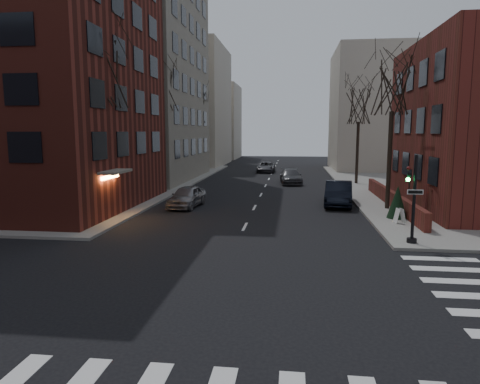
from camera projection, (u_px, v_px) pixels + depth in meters
name	position (u px, v px, depth m)	size (l,w,h in m)	color
ground	(196.00, 323.00, 11.64)	(160.00, 160.00, 0.00)	black
building_left_brick	(22.00, 74.00, 28.46)	(15.00, 15.00, 18.00)	maroon
building_left_tan	(108.00, 47.00, 45.14)	(18.00, 18.00, 28.00)	gray
low_wall_right	(392.00, 199.00, 29.11)	(0.35, 16.00, 1.00)	maroon
building_distant_la	(179.00, 107.00, 66.24)	(14.00, 16.00, 18.00)	#B3A997
building_distant_ra	(386.00, 110.00, 57.85)	(14.00, 14.00, 16.00)	#B3A997
building_distant_lb	(213.00, 122.00, 82.99)	(10.00, 12.00, 14.00)	#B3A997
traffic_signal	(412.00, 205.00, 19.26)	(0.76, 0.44, 4.00)	black
tree_left_a	(101.00, 75.00, 25.27)	(4.18, 4.18, 10.26)	#2D231C
tree_left_b	(162.00, 88.00, 37.00)	(4.40, 4.40, 10.80)	#2D231C
tree_left_c	(198.00, 107.00, 50.89)	(3.96, 3.96, 9.72)	#2D231C
tree_right_a	(393.00, 86.00, 27.15)	(3.96, 3.96, 9.72)	#2D231C
tree_right_b	(359.00, 106.00, 40.97)	(3.74, 3.74, 9.18)	#2D231C
streetlamp_near	(156.00, 144.00, 33.66)	(0.36, 0.36, 6.28)	black
streetlamp_far	(206.00, 139.00, 53.31)	(0.36, 0.36, 6.28)	black
parked_sedan	(338.00, 193.00, 30.08)	(1.80, 5.17, 1.70)	black
car_lane_silver	(187.00, 196.00, 29.43)	(1.74, 4.33, 1.48)	gray
car_lane_gray	(291.00, 176.00, 42.68)	(2.04, 5.01, 1.45)	#3A3A3F
car_lane_far	(266.00, 167.00, 54.73)	(2.20, 4.77, 1.33)	#46464C
sandwich_board	(400.00, 216.00, 23.64)	(0.37, 0.51, 0.83)	white
evergreen_shrub	(397.00, 202.00, 24.91)	(1.15, 1.15, 1.92)	black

